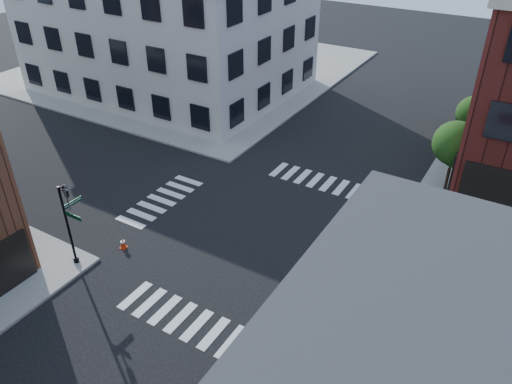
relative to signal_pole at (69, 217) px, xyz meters
name	(u,v)px	position (x,y,z in m)	size (l,w,h in m)	color
ground	(260,236)	(6.72, 6.68, -2.86)	(120.00, 120.00, 0.00)	black
sidewalk_nw	(189,67)	(-14.28, 27.68, -2.78)	(30.00, 30.00, 0.15)	gray
building_nw	(168,26)	(-12.28, 22.68, 2.64)	(22.00, 16.00, 11.00)	beige
tree_near	(456,146)	(14.28, 16.65, 0.30)	(2.69, 2.69, 4.49)	black
tree_far	(475,116)	(14.28, 22.65, 0.02)	(2.43, 2.43, 4.07)	black
signal_pole	(69,217)	(0.00, 0.00, 0.00)	(1.29, 1.24, 4.60)	black
box_truck	(420,319)	(16.10, 2.96, -0.80)	(8.89, 3.20, 3.96)	silver
traffic_cone	(123,243)	(1.02, 2.06, -2.56)	(0.38, 0.38, 0.63)	red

